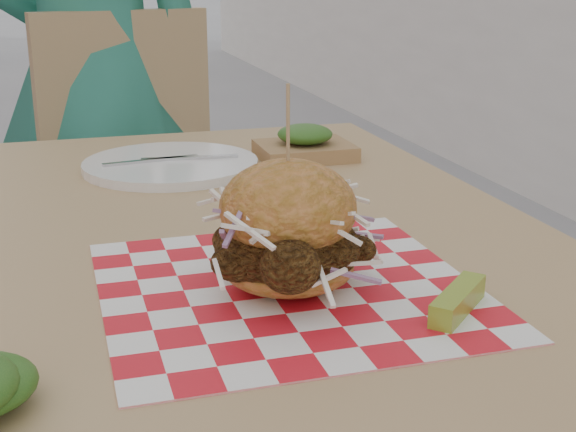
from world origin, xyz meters
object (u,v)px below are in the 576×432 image
object	(u,v)px
diner	(93,75)
sandwich	(288,234)
patio_chair	(125,187)
patio_table	(215,297)

from	to	relation	value
diner	sandwich	xyz separation A→B (m)	(0.11, -1.30, 0.01)
diner	sandwich	world-z (taller)	diner
sandwich	patio_chair	bearing A→B (deg)	92.95
diner	patio_chair	world-z (taller)	diner
sandwich	diner	bearing A→B (deg)	94.67
diner	patio_table	world-z (taller)	diner
diner	patio_chair	bearing A→B (deg)	114.63
diner	patio_table	distance (m)	1.13
patio_table	patio_chair	distance (m)	0.98
patio_chair	diner	bearing A→B (deg)	94.93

